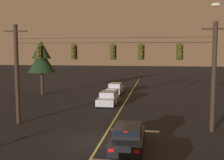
# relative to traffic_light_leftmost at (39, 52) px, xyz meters

# --- Properties ---
(ground_plane) EXTENTS (180.00, 180.00, 0.00)m
(ground_plane) POSITION_rel_traffic_light_leftmost_xyz_m (5.37, -3.52, -5.56)
(ground_plane) COLOR black
(lane_centre_stripe) EXTENTS (0.14, 60.00, 0.01)m
(lane_centre_stripe) POSITION_rel_traffic_light_leftmost_xyz_m (5.37, 6.02, -5.56)
(lane_centre_stripe) COLOR #D1C64C
(lane_centre_stripe) RESTS_ON ground
(stop_bar_paint) EXTENTS (3.40, 0.36, 0.01)m
(stop_bar_paint) POSITION_rel_traffic_light_leftmost_xyz_m (7.27, -0.58, -5.56)
(stop_bar_paint) COLOR silver
(stop_bar_paint) RESTS_ON ground
(signal_span_assembly) EXTENTS (16.28, 0.32, 7.62)m
(signal_span_assembly) POSITION_rel_traffic_light_leftmost_xyz_m (5.37, 0.02, -1.61)
(signal_span_assembly) COLOR #2D2116
(signal_span_assembly) RESTS_ON ground
(traffic_light_leftmost) EXTENTS (0.48, 0.41, 1.22)m
(traffic_light_leftmost) POSITION_rel_traffic_light_leftmost_xyz_m (0.00, 0.00, 0.00)
(traffic_light_leftmost) COLOR black
(traffic_light_left_inner) EXTENTS (0.48, 0.41, 1.22)m
(traffic_light_left_inner) POSITION_rel_traffic_light_leftmost_xyz_m (2.66, 0.00, 0.00)
(traffic_light_left_inner) COLOR black
(traffic_light_centre) EXTENTS (0.48, 0.41, 1.22)m
(traffic_light_centre) POSITION_rel_traffic_light_leftmost_xyz_m (5.60, 0.00, 0.00)
(traffic_light_centre) COLOR black
(traffic_light_right_inner) EXTENTS (0.48, 0.41, 1.22)m
(traffic_light_right_inner) POSITION_rel_traffic_light_leftmost_xyz_m (7.61, 0.00, 0.00)
(traffic_light_right_inner) COLOR black
(traffic_light_rightmost) EXTENTS (0.48, 0.41, 1.22)m
(traffic_light_rightmost) POSITION_rel_traffic_light_leftmost_xyz_m (10.29, 0.00, 0.00)
(traffic_light_rightmost) COLOR black
(car_waiting_near_lane) EXTENTS (1.80, 4.33, 1.39)m
(car_waiting_near_lane) POSITION_rel_traffic_light_leftmost_xyz_m (7.14, -4.23, -4.92)
(car_waiting_near_lane) COLOR black
(car_waiting_near_lane) RESTS_ON ground
(car_oncoming_lead) EXTENTS (1.80, 4.42, 1.39)m
(car_oncoming_lead) POSITION_rel_traffic_light_leftmost_xyz_m (3.75, 8.62, -4.92)
(car_oncoming_lead) COLOR #A5A5AD
(car_oncoming_lead) RESTS_ON ground
(car_oncoming_trailing) EXTENTS (1.80, 4.42, 1.39)m
(car_oncoming_trailing) POSITION_rel_traffic_light_leftmost_xyz_m (3.37, 16.42, -4.92)
(car_oncoming_trailing) COLOR #A5A5AD
(car_oncoming_trailing) RESTS_ON ground
(tree_verge_near) EXTENTS (3.51, 3.51, 6.95)m
(tree_verge_near) POSITION_rel_traffic_light_leftmost_xyz_m (-5.76, 13.83, -0.84)
(tree_verge_near) COLOR #332316
(tree_verge_near) RESTS_ON ground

